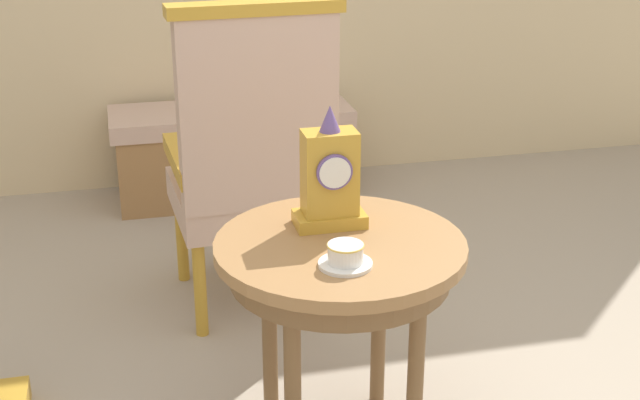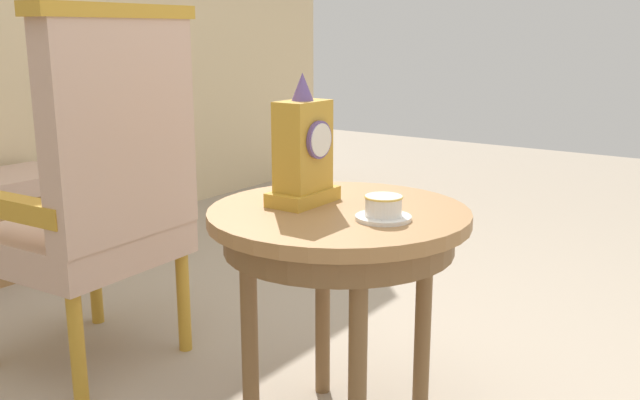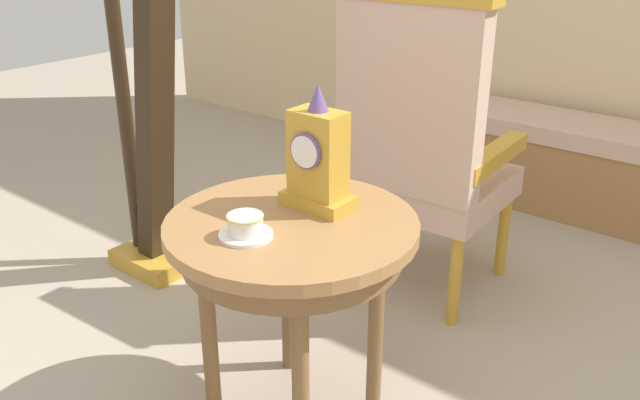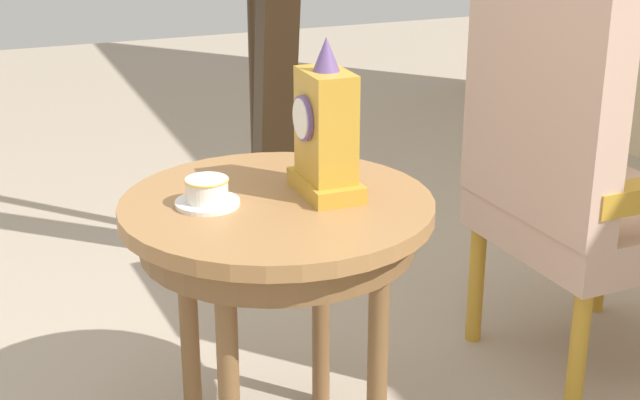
{
  "view_description": "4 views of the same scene",
  "coord_description": "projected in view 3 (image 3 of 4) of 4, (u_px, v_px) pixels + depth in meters",
  "views": [
    {
      "loc": [
        -0.52,
        -2.05,
        1.59
      ],
      "look_at": [
        -0.0,
        0.12,
        0.69
      ],
      "focal_mm": 49.69,
      "sensor_mm": 36.0,
      "label": 1
    },
    {
      "loc": [
        -1.42,
        -0.98,
        1.07
      ],
      "look_at": [
        -0.03,
        0.0,
        0.66
      ],
      "focal_mm": 39.67,
      "sensor_mm": 36.0,
      "label": 2
    },
    {
      "loc": [
        1.07,
        -1.23,
        1.37
      ],
      "look_at": [
        0.07,
        0.02,
        0.68
      ],
      "focal_mm": 38.39,
      "sensor_mm": 36.0,
      "label": 3
    },
    {
      "loc": [
        1.78,
        -0.62,
        1.33
      ],
      "look_at": [
        -0.07,
        0.11,
        0.58
      ],
      "focal_mm": 53.4,
      "sensor_mm": 36.0,
      "label": 4
    }
  ],
  "objects": [
    {
      "name": "armchair",
      "position": [
        421.0,
        146.0,
        2.42
      ],
      "size": [
        0.57,
        0.56,
        1.14
      ],
      "color": "#CCA893",
      "rests_on": "ground"
    },
    {
      "name": "window_bench",
      "position": [
        553.0,
        161.0,
        3.35
      ],
      "size": [
        1.13,
        0.4,
        0.44
      ],
      "color": "#CCA893",
      "rests_on": "ground"
    },
    {
      "name": "side_table",
      "position": [
        292.0,
        247.0,
        1.8
      ],
      "size": [
        0.66,
        0.66,
        0.63
      ],
      "color": "#9E7042",
      "rests_on": "ground"
    },
    {
      "name": "mantel_clock",
      "position": [
        318.0,
        160.0,
        1.79
      ],
      "size": [
        0.19,
        0.11,
        0.34
      ],
      "color": "gold",
      "rests_on": "side_table"
    },
    {
      "name": "teacup_left",
      "position": [
        245.0,
        227.0,
        1.67
      ],
      "size": [
        0.13,
        0.13,
        0.06
      ],
      "color": "white",
      "rests_on": "side_table"
    },
    {
      "name": "harp",
      "position": [
        146.0,
        108.0,
        2.55
      ],
      "size": [
        0.4,
        0.24,
        1.7
      ],
      "color": "gold",
      "rests_on": "ground"
    }
  ]
}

